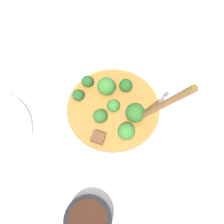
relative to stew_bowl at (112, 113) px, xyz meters
The scene contains 3 objects.
ground_plane 0.06m from the stew_bowl, 15.80° to the right, with size 4.00×4.00×0.00m, color silver.
stew_bowl is the anchor object (origin of this frame).
condiment_bowl 0.24m from the stew_bowl, 77.80° to the left, with size 0.10×0.10×0.03m.
Camera 1 is at (-0.00, 0.22, 0.54)m, focal length 35.00 mm.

